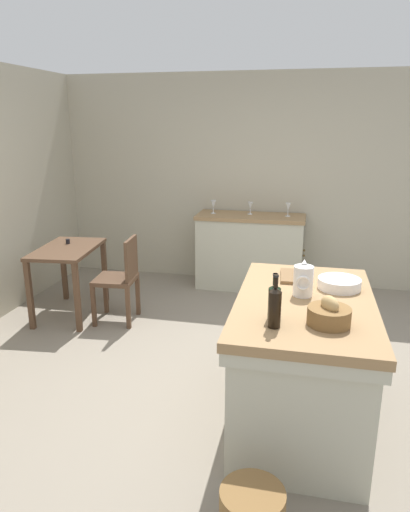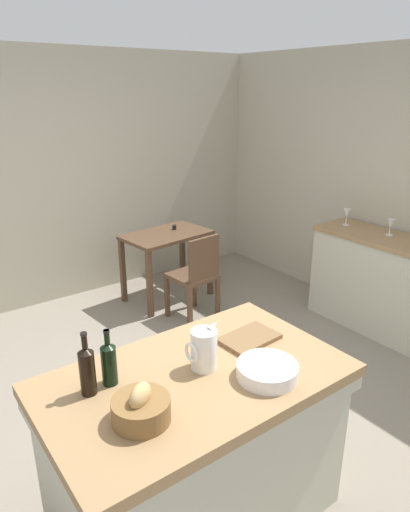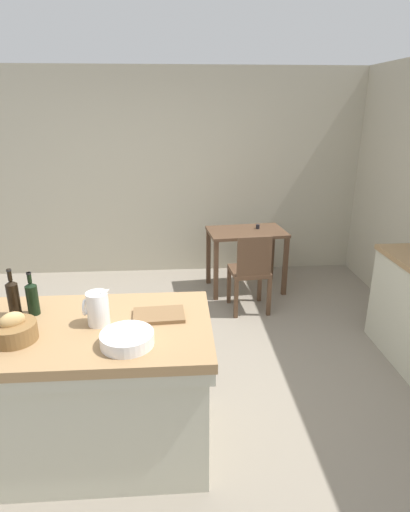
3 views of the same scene
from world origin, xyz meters
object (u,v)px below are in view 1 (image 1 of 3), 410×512
wine_glass_left (250,206)px  cutting_board (295,276)px  side_cabinet (250,251)px  wash_bowl (339,283)px  wine_glass_middle (213,204)px  wine_glass_far_left (288,207)px  wine_bottle_dark (274,301)px  pitcher (303,281)px  island_table (302,357)px  wine_bottle_amber (275,306)px  bread_basket (329,315)px  wooden_chair (121,277)px  writing_desk (68,259)px

wine_glass_left → cutting_board: bearing=-164.7°
side_cabinet → wash_bowl: (-2.38, -0.91, 0.48)m
wash_bowl → wine_glass_middle: wine_glass_middle is taller
wine_glass_far_left → wine_glass_middle: wine_glass_middle is taller
wine_bottle_dark → wine_glass_left: bearing=9.8°
side_cabinet → pitcher: (-2.57, -0.67, 0.55)m
island_table → wine_bottle_dark: 0.67m
wine_bottle_amber → bread_basket: bearing=-71.4°
bread_basket → cutting_board: size_ratio=0.78×
pitcher → wine_glass_far_left: 2.61m
wine_glass_far_left → wine_glass_middle: size_ratio=0.99×
side_cabinet → wine_bottle_dark: (-3.00, -0.51, 0.56)m
pitcher → wine_glass_far_left: pitcher is taller
side_cabinet → wine_glass_far_left: (0.03, -0.44, 0.57)m
island_table → pitcher: size_ratio=5.99×
side_cabinet → bread_basket: (-3.01, -0.82, 0.50)m
side_cabinet → wine_glass_middle: bearing=88.4°
wine_bottle_dark → cutting_board: bearing=-6.9°
wine_bottle_amber → wine_glass_middle: bearing=17.6°
cutting_board → wine_bottle_amber: (-0.89, 0.08, 0.11)m
pitcher → wine_bottle_amber: bearing=164.7°
wine_bottle_amber → island_table: bearing=-19.7°
wooden_chair → wine_bottle_amber: 2.51m
wine_glass_left → wine_glass_middle: 0.46m
side_cabinet → cutting_board: (-2.22, -0.61, 0.45)m
writing_desk → wine_glass_left: bearing=-52.8°
island_table → pitcher: (0.07, 0.02, 0.52)m
side_cabinet → cutting_board: 2.35m
wash_bowl → wine_glass_middle: 2.77m
wine_glass_left → side_cabinet: bearing=-163.2°
pitcher → wash_bowl: pitcher is taller
writing_desk → wash_bowl: wash_bowl is taller
wooden_chair → wine_bottle_dark: size_ratio=3.19×
writing_desk → bread_basket: bread_basket is taller
side_cabinet → wine_bottle_dark: 3.09m
cutting_board → wine_glass_middle: 2.48m
wine_glass_middle → side_cabinet: bearing=-91.6°
wooden_chair → wine_glass_far_left: (1.35, -1.60, 0.55)m
wooden_chair → wine_bottle_dark: wine_bottle_dark is taller
bread_basket → wine_glass_left: bearing=15.3°
wine_bottle_dark → wine_glass_middle: (3.01, 0.98, 0.02)m
bread_basket → wine_bottle_amber: bearing=108.6°
bread_basket → wine_bottle_dark: 0.32m
bread_basket → wine_glass_far_left: (3.03, 0.38, 0.07)m
writing_desk → wine_glass_far_left: bearing=-59.5°
wooden_chair → wash_bowl: bearing=-116.9°
writing_desk → bread_basket: 3.14m
wash_bowl → wine_glass_middle: size_ratio=1.80×
bread_basket → side_cabinet: bearing=15.3°
side_cabinet → wooden_chair: side_cabinet is taller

